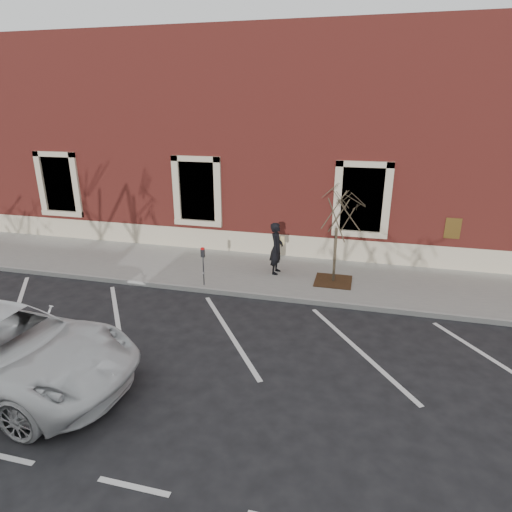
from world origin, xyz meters
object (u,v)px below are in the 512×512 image
(man, at_px, (276,248))
(sapling, at_px, (338,213))
(white_truck, at_px, (0,349))
(parking_meter, at_px, (203,259))

(man, relative_size, sapling, 0.54)
(man, height_order, white_truck, man)
(sapling, xyz_separation_m, white_truck, (-6.20, -6.75, -1.60))
(parking_meter, distance_m, white_truck, 5.95)
(sapling, bearing_deg, parking_meter, -161.83)
(man, distance_m, parking_meter, 2.52)
(sapling, bearing_deg, man, 171.57)
(man, relative_size, parking_meter, 1.41)
(parking_meter, distance_m, sapling, 4.32)
(sapling, distance_m, white_truck, 9.31)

